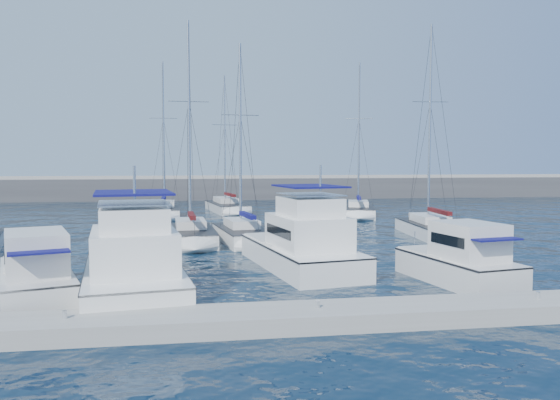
{
  "coord_description": "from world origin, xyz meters",
  "views": [
    {
      "loc": [
        -3.97,
        -28.38,
        5.43
      ],
      "look_at": [
        1.38,
        5.96,
        3.0
      ],
      "focal_mm": 35.0,
      "sensor_mm": 36.0,
      "label": 1
    }
  ],
  "objects": [
    {
      "name": "sailboat_mid_b",
      "position": [
        -4.3,
        8.59,
        0.53
      ],
      "size": [
        3.52,
        7.94,
        15.25
      ],
      "rotation": [
        0.0,
        0.0,
        0.06
      ],
      "color": "silver",
      "rests_on": "ground"
    },
    {
      "name": "sailboat_back_c",
      "position": [
        12.15,
        24.16,
        0.54
      ],
      "size": [
        5.03,
        8.29,
        15.67
      ],
      "rotation": [
        0.0,
        0.0,
        -0.27
      ],
      "color": "white",
      "rests_on": "ground"
    },
    {
      "name": "dock_cleat_near_stbd",
      "position": [
        8.0,
        -11.0,
        0.72
      ],
      "size": [
        0.16,
        0.16,
        0.25
      ],
      "primitive_type": "cylinder",
      "color": "silver",
      "rests_on": "dock"
    },
    {
      "name": "ground",
      "position": [
        0.0,
        0.0,
        0.0
      ],
      "size": [
        220.0,
        220.0,
        0.0
      ],
      "primitive_type": "plane",
      "color": "black",
      "rests_on": "ground"
    },
    {
      "name": "dock",
      "position": [
        0.0,
        -11.0,
        0.3
      ],
      "size": [
        40.0,
        2.2,
        0.6
      ],
      "primitive_type": "cube",
      "color": "gray",
      "rests_on": "ground"
    },
    {
      "name": "motor_yacht_port_outer",
      "position": [
        -10.16,
        -6.12,
        0.94
      ],
      "size": [
        4.65,
        7.62,
        3.2
      ],
      "rotation": [
        0.0,
        0.0,
        0.31
      ],
      "color": "silver",
      "rests_on": "ground"
    },
    {
      "name": "dock_cleat_near_port",
      "position": [
        -8.0,
        -11.0,
        0.72
      ],
      "size": [
        0.16,
        0.16,
        0.25
      ],
      "primitive_type": "cylinder",
      "color": "silver",
      "rests_on": "dock"
    },
    {
      "name": "breakwater",
      "position": [
        0.0,
        52.0,
        1.05
      ],
      "size": [
        160.0,
        6.0,
        4.45
      ],
      "color": "#424244",
      "rests_on": "ground"
    },
    {
      "name": "sailboat_back_a",
      "position": [
        -7.03,
        26.66,
        0.53
      ],
      "size": [
        3.26,
        8.28,
        15.7
      ],
      "rotation": [
        0.0,
        0.0,
        0.02
      ],
      "color": "white",
      "rests_on": "ground"
    },
    {
      "name": "sailboat_mid_e",
      "position": [
        13.14,
        9.14,
        0.53
      ],
      "size": [
        3.8,
        9.04,
        15.82
      ],
      "rotation": [
        0.0,
        0.0,
        -0.09
      ],
      "color": "white",
      "rests_on": "ground"
    },
    {
      "name": "sailboat_back_b",
      "position": [
        -0.58,
        31.32,
        0.51
      ],
      "size": [
        4.6,
        10.2,
        15.25
      ],
      "rotation": [
        0.0,
        0.0,
        0.15
      ],
      "color": "silver",
      "rests_on": "ground"
    },
    {
      "name": "dock_cleat_centre",
      "position": [
        0.0,
        -11.0,
        0.72
      ],
      "size": [
        0.16,
        0.16,
        0.25
      ],
      "primitive_type": "cylinder",
      "color": "silver",
      "rests_on": "dock"
    },
    {
      "name": "motor_yacht_stbd_inner",
      "position": [
        1.38,
        -1.49,
        1.13
      ],
      "size": [
        5.29,
        10.12,
        4.69
      ],
      "rotation": [
        0.0,
        0.0,
        0.17
      ],
      "color": "white",
      "rests_on": "ground"
    },
    {
      "name": "motor_yacht_stbd_outer",
      "position": [
        7.7,
        -5.86,
        0.94
      ],
      "size": [
        3.69,
        6.63,
        3.2
      ],
      "rotation": [
        0.0,
        0.0,
        0.17
      ],
      "color": "silver",
      "rests_on": "ground"
    },
    {
      "name": "motor_yacht_port_inner",
      "position": [
        -6.47,
        -5.89,
        1.13
      ],
      "size": [
        5.17,
        10.28,
        4.69
      ],
      "rotation": [
        0.0,
        0.0,
        0.15
      ],
      "color": "white",
      "rests_on": "ground"
    },
    {
      "name": "sailboat_mid_c",
      "position": [
        -0.8,
        8.3,
        0.52
      ],
      "size": [
        3.97,
        8.07,
        13.77
      ],
      "rotation": [
        0.0,
        0.0,
        0.14
      ],
      "color": "white",
      "rests_on": "ground"
    }
  ]
}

